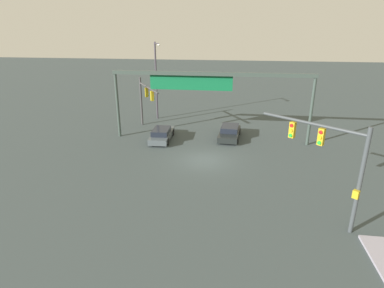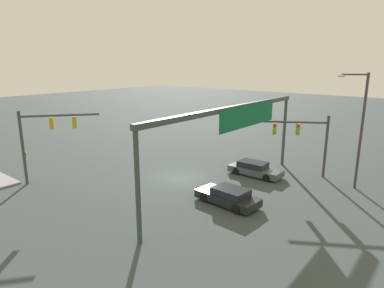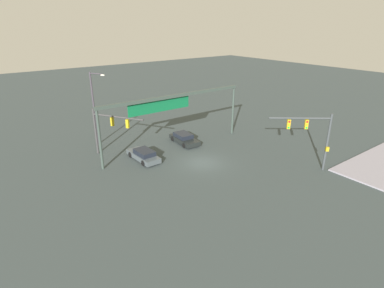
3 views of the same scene
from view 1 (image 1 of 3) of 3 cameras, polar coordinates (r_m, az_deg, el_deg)
name	(u,v)px [view 1 (image 1 of 3)]	position (r m, az deg, el deg)	size (l,w,h in m)	color
ground_plane	(205,160)	(26.91, 2.30, -2.91)	(168.30, 168.30, 0.00)	#374142
traffic_signal_near_corner	(333,155)	(18.76, 23.80, -1.78)	(4.93, 4.18, 6.00)	#393F42
traffic_signal_opposite_side	(145,96)	(34.49, -8.30, 8.49)	(3.49, 5.54, 5.36)	#3C3A3C
streetlamp_curved_arm	(156,76)	(38.16, -6.34, 11.88)	(1.22, 2.08, 8.93)	#3D3742
overhead_sign_gantry	(206,84)	(30.34, 2.56, 10.63)	(18.86, 0.43, 6.63)	#36433D
sedan_car_approaching	(162,134)	(31.65, -5.40, 1.73)	(1.95, 4.69, 1.21)	#444D52
sedan_car_waiting_far	(230,132)	(32.32, 6.70, 2.08)	(2.24, 4.68, 1.21)	black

